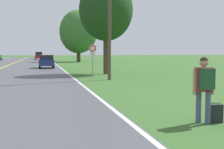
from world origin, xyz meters
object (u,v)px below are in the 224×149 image
object	(u,v)px
suitcase	(216,114)
traffic_sign	(93,53)
car_dark_blue_suv_nearest	(46,61)
tree_far_back	(78,32)
hitchhiker_person	(204,83)
car_red_van_mid_near	(39,56)
tree_left_verge	(106,10)

from	to	relation	value
suitcase	traffic_sign	bearing A→B (deg)	6.34
car_dark_blue_suv_nearest	tree_far_back	bearing A→B (deg)	164.12
hitchhiker_person	suitcase	world-z (taller)	hitchhiker_person
car_dark_blue_suv_nearest	hitchhiker_person	bearing A→B (deg)	6.58
car_red_van_mid_near	tree_far_back	bearing A→B (deg)	17.69
tree_left_verge	tree_far_back	world-z (taller)	tree_far_back
traffic_sign	car_red_van_mid_near	world-z (taller)	traffic_sign
traffic_sign	tree_far_back	xyz separation A→B (m)	(3.60, 39.57, 4.14)
hitchhiker_person	tree_left_verge	world-z (taller)	tree_left_verge
traffic_sign	tree_far_back	size ratio (longest dim) A/B	0.24
hitchhiker_person	car_dark_blue_suv_nearest	size ratio (longest dim) A/B	0.44
hitchhiker_person	traffic_sign	size ratio (longest dim) A/B	0.72
suitcase	car_red_van_mid_near	xyz separation A→B (m)	(-5.27, 77.55, 0.79)
car_red_van_mid_near	car_dark_blue_suv_nearest	bearing A→B (deg)	-0.71
suitcase	tree_far_back	distance (m)	55.78
hitchhiker_person	car_red_van_mid_near	distance (m)	77.74
hitchhiker_person	tree_far_back	world-z (taller)	tree_far_back
hitchhiker_person	car_dark_blue_suv_nearest	xyz separation A→B (m)	(-3.68, 31.32, -0.24)
tree_left_verge	car_red_van_mid_near	xyz separation A→B (m)	(-6.27, 57.87, -4.63)
tree_left_verge	car_dark_blue_suv_nearest	size ratio (longest dim) A/B	2.03
tree_left_verge	car_red_van_mid_near	world-z (taller)	tree_left_verge
suitcase	traffic_sign	xyz separation A→B (m)	(-0.86, 15.84, 1.67)
car_dark_blue_suv_nearest	traffic_sign	bearing A→B (deg)	11.61
tree_far_back	car_dark_blue_suv_nearest	size ratio (longest dim) A/B	2.51
suitcase	tree_far_back	xyz separation A→B (m)	(2.74, 55.41, 5.81)
suitcase	tree_left_verge	xyz separation A→B (m)	(0.99, 19.69, 5.42)
suitcase	car_dark_blue_suv_nearest	size ratio (longest dim) A/B	0.14
car_red_van_mid_near	tree_left_verge	bearing A→B (deg)	3.97
tree_left_verge	car_red_van_mid_near	size ratio (longest dim) A/B	1.77
tree_left_verge	car_dark_blue_suv_nearest	distance (m)	13.53
traffic_sign	car_red_van_mid_near	xyz separation A→B (m)	(-4.42, 61.72, -0.88)
tree_left_verge	tree_far_back	xyz separation A→B (m)	(1.75, 35.72, 0.39)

